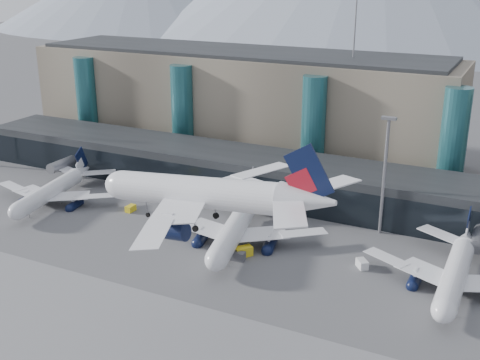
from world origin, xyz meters
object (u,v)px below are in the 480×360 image
at_px(lightmast_mid, 385,169).
at_px(jet_parked_left, 57,183).
at_px(veh_b, 131,208).
at_px(veh_g, 362,264).
at_px(veh_f, 39,191).
at_px(jet_parked_right, 458,261).
at_px(jet_parked_mid, 239,216).
at_px(veh_h, 243,251).
at_px(veh_c, 237,256).
at_px(hero_jet, 218,187).

height_order(lightmast_mid, jet_parked_left, lightmast_mid).
bearing_deg(veh_b, veh_g, -92.53).
bearing_deg(lightmast_mid, veh_b, -165.90).
relative_size(jet_parked_left, veh_f, 10.56).
bearing_deg(jet_parked_right, jet_parked_mid, 89.83).
relative_size(jet_parked_mid, veh_h, 11.05).
bearing_deg(jet_parked_mid, jet_parked_left, 77.23).
relative_size(jet_parked_left, veh_b, 13.90).
height_order(veh_c, veh_h, veh_h).
bearing_deg(jet_parked_mid, jet_parked_right, -103.06).
relative_size(veh_b, veh_h, 0.71).
height_order(veh_b, veh_g, veh_g).
distance_m(hero_jet, veh_f, 84.46).
bearing_deg(hero_jet, veh_b, 142.89).
height_order(hero_jet, veh_f, hero_jet).
distance_m(lightmast_mid, veh_g, 22.08).
height_order(jet_parked_left, veh_b, jet_parked_left).
distance_m(hero_jet, jet_parked_mid, 45.41).
bearing_deg(veh_g, veh_b, -131.55).
distance_m(jet_parked_left, veh_c, 54.90).
height_order(lightmast_mid, jet_parked_right, lightmast_mid).
xyz_separation_m(veh_c, veh_g, (22.77, 7.65, -0.06)).
bearing_deg(veh_g, lightmast_mid, 144.99).
relative_size(jet_parked_right, veh_b, 14.30).
height_order(veh_b, veh_f, veh_f).
bearing_deg(veh_c, lightmast_mid, 44.88).
xyz_separation_m(hero_jet, veh_f, (-71.49, 37.25, -25.22)).
bearing_deg(jet_parked_left, lightmast_mid, -88.70).
bearing_deg(veh_b, veh_c, -107.38).
bearing_deg(lightmast_mid, veh_g, -86.99).
xyz_separation_m(jet_parked_right, veh_h, (-39.30, -7.43, -3.40)).
bearing_deg(veh_f, veh_b, -105.75).
relative_size(hero_jet, jet_parked_left, 1.10).
relative_size(jet_parked_mid, veh_f, 11.86).
bearing_deg(veh_f, jet_parked_right, -108.75).
distance_m(hero_jet, veh_c, 38.90).
xyz_separation_m(hero_jet, veh_h, (-10.60, 29.51, -25.16)).
bearing_deg(jet_parked_right, veh_g, 96.10).
xyz_separation_m(jet_parked_left, veh_f, (-6.58, 0.37, -3.35)).
bearing_deg(veh_h, hero_jet, -123.01).
bearing_deg(lightmast_mid, hero_jet, -101.76).
relative_size(veh_c, veh_h, 0.87).
height_order(jet_parked_mid, veh_f, jet_parked_mid).
bearing_deg(veh_g, veh_h, -113.98).
xyz_separation_m(hero_jet, jet_parked_mid, (-15.31, 37.03, -21.36)).
bearing_deg(hero_jet, jet_parked_right, 56.05).
height_order(jet_parked_mid, veh_c, jet_parked_mid).
xyz_separation_m(lightmast_mid, hero_jet, (-10.93, -52.48, 11.72)).
xyz_separation_m(jet_parked_right, veh_f, (-100.18, 0.31, -3.46)).
distance_m(veh_c, veh_g, 24.02).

